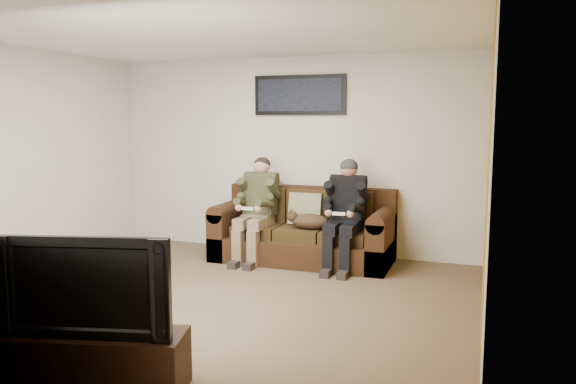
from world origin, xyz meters
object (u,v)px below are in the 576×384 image
at_px(framed_poster, 300,95).
at_px(sofa, 304,233).
at_px(television, 89,283).
at_px(tv_stand, 93,361).
at_px(cat, 309,221).
at_px(person_right, 345,207).
at_px(person_left, 257,203).

bearing_deg(framed_poster, sofa, -62.64).
height_order(sofa, television, television).
xyz_separation_m(sofa, tv_stand, (-0.26, -3.78, -0.15)).
xyz_separation_m(cat, television, (-0.38, -3.57, 0.18)).
xyz_separation_m(sofa, person_right, (0.57, -0.19, 0.39)).
bearing_deg(sofa, framed_poster, 117.36).
bearing_deg(cat, television, -96.13).
distance_m(tv_stand, television, 0.53).
height_order(person_left, cat, person_left).
bearing_deg(person_right, tv_stand, -103.09).
bearing_deg(person_right, framed_poster, 143.49).
height_order(person_left, framed_poster, framed_poster).
relative_size(person_left, cat, 1.98).
relative_size(sofa, person_left, 1.71).
height_order(cat, television, television).
bearing_deg(sofa, tv_stand, -93.97).
distance_m(person_left, cat, 0.72).
relative_size(sofa, cat, 3.38).
relative_size(framed_poster, television, 1.08).
bearing_deg(framed_poster, television, -90.86).
distance_m(person_right, framed_poster, 1.67).
xyz_separation_m(cat, framed_poster, (-0.32, 0.60, 1.55)).
distance_m(sofa, cat, 0.32).
bearing_deg(tv_stand, person_left, 80.67).
height_order(person_right, television, person_right).
bearing_deg(sofa, person_left, -161.99).
bearing_deg(television, sofa, 71.75).
xyz_separation_m(framed_poster, tv_stand, (-0.06, -4.17, -1.91)).
bearing_deg(person_left, television, -85.05).
relative_size(person_left, tv_stand, 1.05).
distance_m(sofa, television, 3.81).
xyz_separation_m(sofa, cat, (0.12, -0.21, 0.20)).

